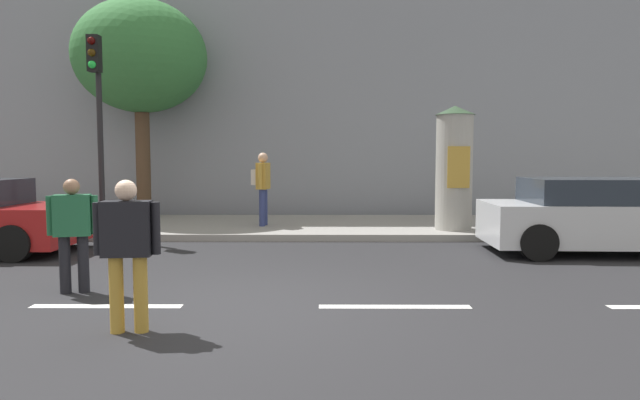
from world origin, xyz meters
TOP-DOWN VIEW (x-y plane):
  - ground_plane at (0.00, 0.00)m, footprint 80.00×80.00m
  - sidewalk_curb at (0.00, 7.00)m, footprint 36.00×4.00m
  - lane_markings at (-0.00, 0.00)m, footprint 25.80×0.16m
  - building_backdrop at (0.00, 12.00)m, footprint 36.00×5.00m
  - traffic_light at (-3.89, 5.24)m, footprint 0.24×0.45m
  - poster_column at (3.79, 5.89)m, footprint 0.89×0.89m
  - street_tree at (-3.97, 8.35)m, footprint 3.47×3.47m
  - pedestrian_near_pole at (-2.38, 0.66)m, footprint 0.61×0.34m
  - pedestrian_in_red_top at (-1.10, -0.93)m, footprint 0.65×0.41m
  - pedestrian_tallest at (-0.57, 6.55)m, footprint 0.43×0.66m
  - parked_car_blue at (6.06, 3.67)m, footprint 4.47×1.99m

SIDE VIEW (x-z plane):
  - ground_plane at x=0.00m, z-range 0.00..0.00m
  - lane_markings at x=0.00m, z-range 0.00..0.01m
  - sidewalk_curb at x=0.00m, z-range 0.00..0.15m
  - parked_car_blue at x=6.06m, z-range -0.01..1.37m
  - pedestrian_near_pole at x=-2.38m, z-range 0.12..1.61m
  - pedestrian_in_red_top at x=-1.10m, z-range 0.15..1.70m
  - pedestrian_tallest at x=-0.57m, z-range 0.33..2.05m
  - poster_column at x=3.79m, z-range 0.17..2.92m
  - traffic_light at x=-3.89m, z-range 0.88..5.01m
  - street_tree at x=-3.97m, z-range 1.52..7.27m
  - building_backdrop at x=0.00m, z-range 0.00..9.23m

